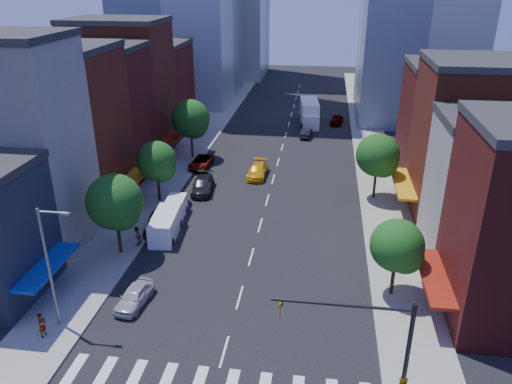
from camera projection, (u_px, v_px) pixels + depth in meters
ground at (224, 351)px, 32.72m from camera, size 220.00×220.00×0.00m
sidewalk_left at (193, 147)px, 70.50m from camera, size 5.00×120.00×0.15m
sidewalk_right at (373, 156)px, 67.34m from camera, size 5.00×120.00×0.15m
bldg_left_1 at (8, 148)px, 42.61m from camera, size 12.00×8.00×18.00m
bldg_left_2 at (59, 131)px, 50.71m from camera, size 12.00×9.00×16.00m
bldg_left_3 at (96, 114)px, 58.61m from camera, size 12.00×8.00×15.00m
bldg_left_4 at (122, 90)px, 65.91m from camera, size 12.00×9.00×17.00m
bldg_left_5 at (148, 90)px, 75.32m from camera, size 12.00×10.00×13.00m
bldg_right_1 at (507, 194)px, 41.23m from camera, size 12.00×8.00×12.00m
bldg_right_2 at (481, 143)px, 48.77m from camera, size 12.00×10.00×15.00m
bldg_right_3 at (456, 124)px, 58.23m from camera, size 12.00×10.00×13.00m
traffic_signal at (394, 367)px, 25.71m from camera, size 7.24×2.24×8.00m
streetlight at (50, 261)px, 32.99m from camera, size 2.25×0.25×9.00m
tree_left_near at (116, 204)px, 42.08m from camera, size 4.80×4.80×7.30m
tree_left_mid at (158, 163)px, 52.18m from camera, size 4.20×4.20×6.65m
tree_left_far at (192, 120)px, 64.59m from camera, size 5.00×5.00×7.75m
tree_right_near at (399, 248)px, 36.73m from camera, size 4.00×4.00×6.20m
tree_right_far at (379, 157)px, 52.76m from camera, size 4.60×4.60×7.20m
parked_car_front at (134, 296)px, 37.11m from camera, size 2.15×4.38×1.44m
parked_car_second at (159, 223)px, 47.77m from camera, size 1.72×4.75×1.56m
parked_car_third at (201, 162)px, 63.26m from camera, size 2.65×5.14×1.39m
parked_car_rear at (203, 185)px, 56.25m from camera, size 2.76×5.65×1.58m
cargo_van_near at (165, 226)px, 46.46m from camera, size 2.53×5.46×2.26m
cargo_van_far at (174, 210)px, 49.94m from camera, size 2.07×4.58×1.91m
taxi at (258, 170)px, 60.46m from camera, size 2.27×5.30×1.52m
traffic_car_oncoming at (306, 133)px, 74.91m from camera, size 1.82×4.17×1.33m
traffic_car_far at (337, 119)px, 81.44m from camera, size 2.38×4.75×1.55m
box_truck at (309, 113)px, 81.15m from camera, size 3.60×9.32×3.66m
pedestrian_near at (42, 325)px, 33.57m from camera, size 0.49×0.69×1.78m
pedestrian_far at (137, 236)px, 44.92m from camera, size 0.84×0.98×1.76m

